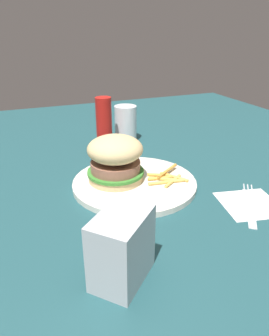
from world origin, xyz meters
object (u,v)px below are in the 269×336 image
fork (250,202)px  plate (135,183)px  sandwich (115,158)px  drink_glass (126,126)px  ketchup_bottle (104,124)px  napkin (250,204)px  napkin_dispenser (122,248)px  fries_pile (166,177)px

fork → plate: bearing=-41.0°
sandwich → drink_glass: sandwich is taller
fork → ketchup_bottle: size_ratio=1.01×
plate → drink_glass: drink_glass is taller
sandwich → fork: sandwich is taller
napkin → drink_glass: (0.09, -0.44, 0.05)m
fork → sandwich: bearing=-39.8°
plate → napkin_dispenser: napkin_dispenser is taller
napkin_dispenser → ketchup_bottle: ketchup_bottle is taller
sandwich → napkin_dispenser: bearing=73.1°
fries_pile → ketchup_bottle: size_ratio=0.67×
sandwich → ketchup_bottle: ketchup_bottle is taller
fries_pile → ketchup_bottle: bearing=-77.3°
plate → napkin: size_ratio=2.44×
plate → napkin: 0.24m
drink_glass → sandwich: bearing=65.0°
napkin → ketchup_bottle: bearing=-66.8°
plate → fork: 0.24m
napkin_dispenser → ketchup_bottle: size_ratio=0.69×
fork → napkin_dispenser: (0.30, 0.09, 0.05)m
drink_glass → napkin_dispenser: size_ratio=1.06×
sandwich → napkin: (-0.22, 0.18, -0.06)m
sandwich → fork: size_ratio=0.83×
fries_pile → napkin_dispenser: (0.19, 0.23, 0.03)m
sandwich → napkin_dispenser: (0.08, 0.27, -0.01)m
plate → fork: (-0.18, 0.16, -0.00)m
fries_pile → napkin_dispenser: bearing=50.9°
fries_pile → ketchup_bottle: ketchup_bottle is taller
drink_glass → fork: bearing=102.2°
plate → ketchup_bottle: (-0.01, -0.24, 0.07)m
napkin → napkin_dispenser: 0.32m
napkin_dispenser → fries_pile: bearing=-172.2°
napkin → plate: bearing=-41.4°
fork → ketchup_bottle: bearing=-66.6°
fork → drink_glass: bearing=-77.8°
plate → napkin: bearing=138.6°
fries_pile → drink_glass: size_ratio=0.91×
sandwich → ketchup_bottle: 0.23m
plate → napkin_dispenser: bearing=64.5°
drink_glass → plate: bearing=73.2°
fork → fries_pile: bearing=-50.1°
plate → sandwich: (0.04, -0.02, 0.06)m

